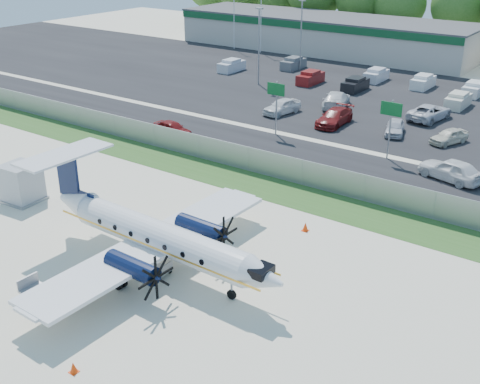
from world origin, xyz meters
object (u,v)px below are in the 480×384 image
Objects in this scene: baggage_cart_near at (40,292)px; service_container at (22,184)px; aircraft at (156,236)px; pushback_tug at (70,287)px; baggage_cart_far at (155,268)px.

service_container reaches higher than baggage_cart_near.
baggage_cart_near is at bearing -113.72° from aircraft.
baggage_cart_near is at bearing -129.24° from pushback_tug.
service_container is at bearing 153.58° from pushback_tug.
pushback_tug is 13.69m from service_container.
aircraft is 6.73m from baggage_cart_near.
pushback_tug is at bearing 50.76° from baggage_cart_near.
baggage_cart_far is (0.42, -0.61, -1.63)m from aircraft.
aircraft is 14.00m from service_container.
baggage_cart_near is 13.43m from service_container.
aircraft is at bearing 70.83° from pushback_tug.
aircraft reaches higher than baggage_cart_far.
service_container reaches higher than baggage_cart_far.
aircraft reaches higher than service_container.
pushback_tug is at bearing -109.17° from aircraft.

